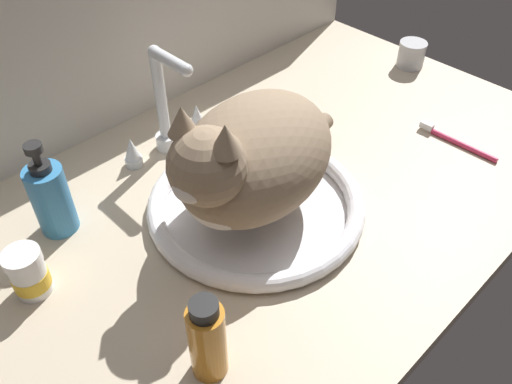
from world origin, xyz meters
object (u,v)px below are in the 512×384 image
object	(u,v)px
cat	(249,159)
toothbrush	(455,141)
pill_bottle	(29,274)
metal_jar	(411,54)
soap_pump_bottle	(51,198)
sink_basin	(256,204)
faucet	(165,113)
amber_bottle	(207,340)

from	to	relation	value
cat	toothbrush	size ratio (longest dim) A/B	2.53
cat	pill_bottle	xyz separation A→B (cm)	(-31.89, 10.80, -8.40)
cat	toothbrush	distance (cm)	44.83
metal_jar	cat	bearing A→B (deg)	-171.17
soap_pump_bottle	toothbrush	world-z (taller)	soap_pump_bottle
sink_basin	cat	world-z (taller)	cat
pill_bottle	metal_jar	world-z (taller)	pill_bottle
toothbrush	cat	bearing A→B (deg)	162.16
faucet	metal_jar	bearing A→B (deg)	-13.41
soap_pump_bottle	metal_jar	world-z (taller)	soap_pump_bottle
amber_bottle	soap_pump_bottle	bearing A→B (deg)	91.61
sink_basin	pill_bottle	distance (cm)	35.35
sink_basin	pill_bottle	size ratio (longest dim) A/B	4.60
sink_basin	pill_bottle	bearing A→B (deg)	162.79
cat	metal_jar	bearing A→B (deg)	8.83
amber_bottle	soap_pump_bottle	distance (cm)	35.15
faucet	metal_jar	distance (cm)	60.32
pill_bottle	amber_bottle	bearing A→B (deg)	-69.59
amber_bottle	pill_bottle	bearing A→B (deg)	110.41
pill_bottle	metal_jar	bearing A→B (deg)	-0.90
pill_bottle	toothbrush	size ratio (longest dim) A/B	0.48
faucet	soap_pump_bottle	xyz separation A→B (cm)	(-24.83, -3.83, -1.73)
cat	amber_bottle	xyz separation A→B (cm)	(-22.03, -15.68, -5.68)
pill_bottle	soap_pump_bottle	size ratio (longest dim) A/B	0.47
cat	toothbrush	bearing A→B (deg)	-17.84
faucet	metal_jar	size ratio (longest dim) A/B	3.37
sink_basin	toothbrush	distance (cm)	41.77
faucet	soap_pump_bottle	bearing A→B (deg)	-171.23
cat	metal_jar	distance (cm)	61.66
pill_bottle	soap_pump_bottle	distance (cm)	12.69
soap_pump_bottle	faucet	bearing A→B (deg)	8.77
faucet	toothbrush	xyz separation A→B (cm)	(39.47, -36.57, -7.39)
cat	amber_bottle	world-z (taller)	cat
sink_basin	cat	xyz separation A→B (cm)	(-1.81, -0.36, 10.69)
pill_bottle	cat	bearing A→B (deg)	-18.71
cat	pill_bottle	distance (cm)	34.70
soap_pump_bottle	metal_jar	distance (cm)	83.97
metal_jar	soap_pump_bottle	bearing A→B (deg)	173.08
sink_basin	faucet	xyz separation A→B (cm)	(0.00, 22.93, 6.74)
pill_bottle	soap_pump_bottle	bearing A→B (deg)	44.31
pill_bottle	metal_jar	distance (cm)	92.17
cat	sink_basin	bearing A→B (deg)	11.39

